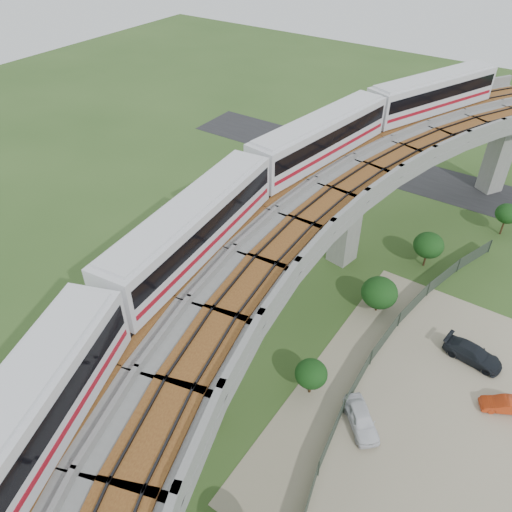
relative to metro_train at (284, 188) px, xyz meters
The scene contains 13 objects.
ground 12.32m from the metro_train, 145.35° to the right, with size 160.00×160.00×0.00m, color #325020.
dirt_lot 18.50m from the metro_train, ahead, with size 18.00×26.00×0.04m, color gray.
asphalt_road 32.20m from the metro_train, 90.67° to the left, with size 60.00×8.00×0.03m, color #232326.
viaduct 4.78m from the metro_train, ahead, with size 19.58×73.98×11.40m.
metro_train is the anchor object (origin of this frame).
fence 14.90m from the metro_train, ahead, with size 3.87×38.73×1.50m.
tree_0 27.76m from the metro_train, 62.21° to the left, with size 2.27×2.27×3.42m.
tree_1 18.40m from the metro_train, 61.41° to the left, with size 2.73×2.73×3.50m.
tree_2 13.20m from the metro_train, 41.42° to the left, with size 2.98×2.98×3.25m.
tree_3 12.76m from the metro_train, 41.43° to the right, with size 2.27×2.27×2.95m.
car_white 16.08m from the metro_train, 29.03° to the right, with size 1.54×3.84×1.31m, color white.
car_red 20.91m from the metro_train, ahead, with size 1.08×3.10×1.02m, color #B93411.
car_dark 18.94m from the metro_train, 17.43° to the left, with size 1.75×4.31×1.25m, color black.
Camera 1 is at (15.23, -25.06, 29.20)m, focal length 35.00 mm.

